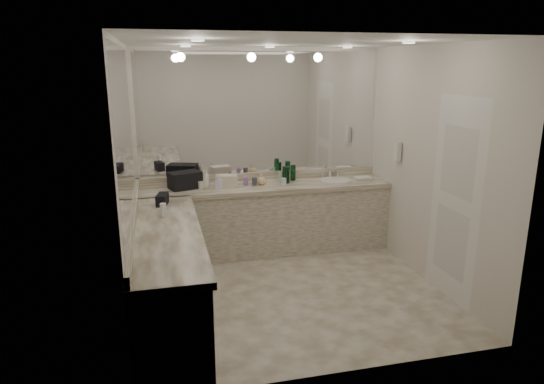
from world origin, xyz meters
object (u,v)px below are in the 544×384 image
object	(u,v)px
sink	(335,181)
soap_bottle_c	(261,179)
wall_phone	(397,151)
black_toiletry_bag	(185,180)
soap_bottle_b	(219,182)
hand_towel	(363,178)
soap_bottle_a	(206,179)
cream_cosmetic_case	(227,181)

from	to	relation	value
sink	soap_bottle_c	xyz separation A→B (m)	(-1.00, 0.00, 0.08)
wall_phone	sink	bearing A→B (deg)	140.43
black_toiletry_bag	soap_bottle_b	size ratio (longest dim) A/B	2.11
black_toiletry_bag	soap_bottle_b	bearing A→B (deg)	-16.60
hand_towel	sink	bearing A→B (deg)	172.55
sink	soap_bottle_a	world-z (taller)	soap_bottle_a
sink	wall_phone	size ratio (longest dim) A/B	1.83
cream_cosmetic_case	soap_bottle_b	bearing A→B (deg)	-129.99
hand_towel	wall_phone	bearing A→B (deg)	-62.88
soap_bottle_b	soap_bottle_c	world-z (taller)	soap_bottle_b
hand_towel	soap_bottle_b	world-z (taller)	soap_bottle_b
cream_cosmetic_case	soap_bottle_a	bearing A→B (deg)	-166.24
sink	soap_bottle_b	xyz separation A→B (m)	(-1.55, -0.07, 0.09)
cream_cosmetic_case	hand_towel	size ratio (longest dim) A/B	1.20
soap_bottle_a	soap_bottle_b	size ratio (longest dim) A/B	1.24
cream_cosmetic_case	soap_bottle_c	xyz separation A→B (m)	(0.45, -0.00, -0.00)
soap_bottle_a	black_toiletry_bag	bearing A→B (deg)	170.15
wall_phone	soap_bottle_c	bearing A→B (deg)	162.58
sink	black_toiletry_bag	size ratio (longest dim) A/B	1.16
soap_bottle_a	soap_bottle_b	distance (m)	0.17
wall_phone	black_toiletry_bag	xyz separation A→B (m)	(-2.56, 0.55, -0.34)
soap_bottle_a	soap_bottle_c	bearing A→B (deg)	-0.13
sink	soap_bottle_a	xyz separation A→B (m)	(-1.70, 0.01, 0.12)
sink	wall_phone	world-z (taller)	wall_phone
hand_towel	soap_bottle_c	world-z (taller)	soap_bottle_c
hand_towel	black_toiletry_bag	bearing A→B (deg)	177.59
cream_cosmetic_case	wall_phone	bearing A→B (deg)	-0.34
cream_cosmetic_case	hand_towel	xyz separation A→B (m)	(1.82, -0.06, -0.06)
sink	soap_bottle_a	bearing A→B (deg)	179.83
black_toiletry_bag	hand_towel	distance (m)	2.34
wall_phone	cream_cosmetic_case	world-z (taller)	wall_phone
soap_bottle_b	black_toiletry_bag	bearing A→B (deg)	163.40
soap_bottle_c	cream_cosmetic_case	bearing A→B (deg)	179.66
sink	wall_phone	distance (m)	0.91
soap_bottle_c	soap_bottle_b	bearing A→B (deg)	-172.26
cream_cosmetic_case	soap_bottle_b	distance (m)	0.13
wall_phone	cream_cosmetic_case	size ratio (longest dim) A/B	0.93
black_toiletry_bag	soap_bottle_c	size ratio (longest dim) A/B	2.61
sink	soap_bottle_c	distance (m)	1.00
wall_phone	soap_bottle_c	size ratio (longest dim) A/B	1.65
soap_bottle_a	soap_bottle_c	distance (m)	0.70
cream_cosmetic_case	black_toiletry_bag	bearing A→B (deg)	-171.31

